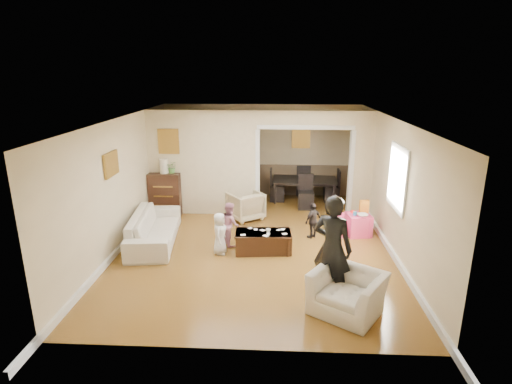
# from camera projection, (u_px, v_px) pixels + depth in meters

# --- Properties ---
(floor) EXTENTS (7.00, 7.00, 0.00)m
(floor) POSITION_uv_depth(u_px,v_px,m) (256.00, 242.00, 8.71)
(floor) COLOR olive
(floor) RESTS_ON ground
(partition_left) EXTENTS (2.75, 0.18, 2.60)m
(partition_left) POSITION_uv_depth(u_px,v_px,m) (204.00, 163.00, 10.13)
(partition_left) COLOR beige
(partition_left) RESTS_ON ground
(partition_right) EXTENTS (0.55, 0.18, 2.60)m
(partition_right) POSITION_uv_depth(u_px,v_px,m) (361.00, 165.00, 9.94)
(partition_right) COLOR beige
(partition_right) RESTS_ON ground
(partition_header) EXTENTS (2.22, 0.18, 0.35)m
(partition_header) POSITION_uv_depth(u_px,v_px,m) (306.00, 118.00, 9.69)
(partition_header) COLOR beige
(partition_header) RESTS_ON partition_right
(window_pane) EXTENTS (0.03, 0.95, 1.10)m
(window_pane) POSITION_uv_depth(u_px,v_px,m) (398.00, 178.00, 7.75)
(window_pane) COLOR white
(window_pane) RESTS_ON ground
(framed_art_partition) EXTENTS (0.45, 0.03, 0.55)m
(framed_art_partition) POSITION_uv_depth(u_px,v_px,m) (169.00, 141.00, 9.92)
(framed_art_partition) COLOR brown
(framed_art_partition) RESTS_ON partition_left
(framed_art_sofa_wall) EXTENTS (0.03, 0.55, 0.40)m
(framed_art_sofa_wall) POSITION_uv_depth(u_px,v_px,m) (111.00, 164.00, 7.76)
(framed_art_sofa_wall) COLOR brown
(framed_art_alcove) EXTENTS (0.45, 0.03, 0.55)m
(framed_art_alcove) POSITION_uv_depth(u_px,v_px,m) (301.00, 137.00, 11.46)
(framed_art_alcove) COLOR brown
(sofa) EXTENTS (1.12, 2.29, 0.64)m
(sofa) POSITION_uv_depth(u_px,v_px,m) (154.00, 228.00, 8.62)
(sofa) COLOR beige
(sofa) RESTS_ON ground
(armchair_back) EXTENTS (1.03, 1.03, 0.68)m
(armchair_back) POSITION_uv_depth(u_px,v_px,m) (245.00, 206.00, 9.97)
(armchair_back) COLOR tan
(armchair_back) RESTS_ON ground
(armchair_front) EXTENTS (1.30, 1.27, 0.64)m
(armchair_front) POSITION_uv_depth(u_px,v_px,m) (347.00, 293.00, 6.12)
(armchair_front) COLOR beige
(armchair_front) RESTS_ON ground
(dresser) EXTENTS (0.78, 0.44, 1.07)m
(dresser) POSITION_uv_depth(u_px,v_px,m) (166.00, 194.00, 10.26)
(dresser) COLOR black
(dresser) RESTS_ON ground
(table_lamp) EXTENTS (0.22, 0.22, 0.36)m
(table_lamp) POSITION_uv_depth(u_px,v_px,m) (164.00, 166.00, 10.06)
(table_lamp) COLOR beige
(table_lamp) RESTS_ON dresser
(potted_plant) EXTENTS (0.27, 0.24, 0.30)m
(potted_plant) POSITION_uv_depth(u_px,v_px,m) (172.00, 167.00, 10.06)
(potted_plant) COLOR #4E7D37
(potted_plant) RESTS_ON dresser
(coffee_table) EXTENTS (1.15, 0.65, 0.41)m
(coffee_table) POSITION_uv_depth(u_px,v_px,m) (263.00, 242.00, 8.22)
(coffee_table) COLOR #351A11
(coffee_table) RESTS_ON ground
(coffee_cup) EXTENTS (0.10, 0.10, 0.09)m
(coffee_cup) POSITION_uv_depth(u_px,v_px,m) (268.00, 231.00, 8.09)
(coffee_cup) COLOR silver
(coffee_cup) RESTS_ON coffee_table
(play_table) EXTENTS (0.57, 0.57, 0.47)m
(play_table) POSITION_uv_depth(u_px,v_px,m) (358.00, 225.00, 9.03)
(play_table) COLOR #EF3E79
(play_table) RESTS_ON ground
(cereal_box) EXTENTS (0.21, 0.10, 0.30)m
(cereal_box) POSITION_uv_depth(u_px,v_px,m) (364.00, 207.00, 9.01)
(cereal_box) COLOR gold
(cereal_box) RESTS_ON play_table
(cyan_cup) EXTENTS (0.08, 0.08, 0.08)m
(cyan_cup) POSITION_uv_depth(u_px,v_px,m) (355.00, 214.00, 8.91)
(cyan_cup) COLOR #279BC3
(cyan_cup) RESTS_ON play_table
(toy_block) EXTENTS (0.10, 0.09, 0.05)m
(toy_block) POSITION_uv_depth(u_px,v_px,m) (353.00, 212.00, 9.08)
(toy_block) COLOR red
(toy_block) RESTS_ON play_table
(play_bowl) EXTENTS (0.26, 0.26, 0.06)m
(play_bowl) POSITION_uv_depth(u_px,v_px,m) (362.00, 215.00, 8.84)
(play_bowl) COLOR white
(play_bowl) RESTS_ON play_table
(dining_table) EXTENTS (1.80, 1.07, 0.62)m
(dining_table) POSITION_uv_depth(u_px,v_px,m) (304.00, 190.00, 11.36)
(dining_table) COLOR black
(dining_table) RESTS_ON ground
(adult_person) EXTENTS (0.75, 0.68, 1.73)m
(adult_person) POSITION_uv_depth(u_px,v_px,m) (332.00, 248.00, 6.35)
(adult_person) COLOR black
(adult_person) RESTS_ON ground
(child_kneel_a) EXTENTS (0.30, 0.43, 0.85)m
(child_kneel_a) POSITION_uv_depth(u_px,v_px,m) (220.00, 234.00, 8.05)
(child_kneel_a) COLOR silver
(child_kneel_a) RESTS_ON ground
(child_kneel_b) EXTENTS (0.50, 0.55, 0.92)m
(child_kneel_b) POSITION_uv_depth(u_px,v_px,m) (230.00, 224.00, 8.47)
(child_kneel_b) COLOR #C97E93
(child_kneel_b) RESTS_ON ground
(child_toddler) EXTENTS (0.47, 0.47, 0.80)m
(child_toddler) POSITION_uv_depth(u_px,v_px,m) (313.00, 220.00, 8.83)
(child_toddler) COLOR black
(child_toddler) RESTS_ON ground
(craft_papers) EXTENTS (0.93, 0.51, 0.00)m
(craft_papers) POSITION_uv_depth(u_px,v_px,m) (265.00, 232.00, 8.16)
(craft_papers) COLOR white
(craft_papers) RESTS_ON coffee_table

